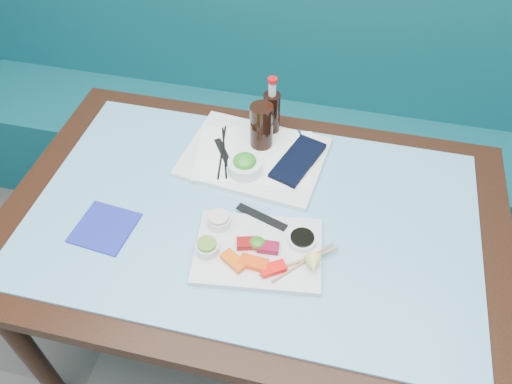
% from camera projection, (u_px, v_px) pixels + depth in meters
% --- Properties ---
extents(booth_bench, '(3.00, 0.56, 1.17)m').
position_uv_depth(booth_bench, '(297.00, 128.00, 2.21)').
color(booth_bench, '#0D4D55').
rests_on(booth_bench, ground).
extents(dining_table, '(1.40, 0.90, 0.75)m').
position_uv_depth(dining_table, '(253.00, 234.00, 1.45)').
color(dining_table, black).
rests_on(dining_table, ground).
extents(glass_top, '(1.22, 0.76, 0.01)m').
position_uv_depth(glass_top, '(253.00, 215.00, 1.38)').
color(glass_top, '#66ABCD').
rests_on(glass_top, dining_table).
extents(sashimi_plate, '(0.35, 0.27, 0.02)m').
position_uv_depth(sashimi_plate, '(258.00, 251.00, 1.28)').
color(sashimi_plate, silver).
rests_on(sashimi_plate, glass_top).
extents(salmon_left, '(0.08, 0.06, 0.02)m').
position_uv_depth(salmon_left, '(234.00, 261.00, 1.24)').
color(salmon_left, '#FA580A').
rests_on(salmon_left, sashimi_plate).
extents(salmon_mid, '(0.07, 0.04, 0.02)m').
position_uv_depth(salmon_mid, '(254.00, 263.00, 1.24)').
color(salmon_mid, '#F73E09').
rests_on(salmon_mid, sashimi_plate).
extents(salmon_right, '(0.07, 0.06, 0.02)m').
position_uv_depth(salmon_right, '(273.00, 269.00, 1.23)').
color(salmon_right, '#FF100A').
rests_on(salmon_right, sashimi_plate).
extents(tuna_left, '(0.06, 0.05, 0.02)m').
position_uv_depth(tuna_left, '(247.00, 243.00, 1.28)').
color(tuna_left, maroon).
rests_on(tuna_left, sashimi_plate).
extents(tuna_right, '(0.06, 0.04, 0.02)m').
position_uv_depth(tuna_right, '(268.00, 247.00, 1.27)').
color(tuna_right, maroon).
rests_on(tuna_right, sashimi_plate).
extents(seaweed_garnish, '(0.04, 0.04, 0.02)m').
position_uv_depth(seaweed_garnish, '(257.00, 243.00, 1.28)').
color(seaweed_garnish, '#32751B').
rests_on(seaweed_garnish, sashimi_plate).
extents(ramekin_wasabi, '(0.08, 0.08, 0.03)m').
position_uv_depth(ramekin_wasabi, '(207.00, 248.00, 1.27)').
color(ramekin_wasabi, silver).
rests_on(ramekin_wasabi, sashimi_plate).
extents(wasabi_fill, '(0.06, 0.06, 0.01)m').
position_uv_depth(wasabi_fill, '(207.00, 244.00, 1.25)').
color(wasabi_fill, '#5D8F2E').
rests_on(wasabi_fill, ramekin_wasabi).
extents(ramekin_ginger, '(0.06, 0.06, 0.03)m').
position_uv_depth(ramekin_ginger, '(219.00, 221.00, 1.32)').
color(ramekin_ginger, white).
rests_on(ramekin_ginger, sashimi_plate).
extents(ginger_fill, '(0.07, 0.07, 0.01)m').
position_uv_depth(ginger_fill, '(219.00, 217.00, 1.31)').
color(ginger_fill, beige).
rests_on(ginger_fill, ramekin_ginger).
extents(soy_dish, '(0.09, 0.09, 0.01)m').
position_uv_depth(soy_dish, '(302.00, 240.00, 1.29)').
color(soy_dish, white).
rests_on(soy_dish, sashimi_plate).
extents(soy_fill, '(0.07, 0.07, 0.01)m').
position_uv_depth(soy_fill, '(302.00, 237.00, 1.28)').
color(soy_fill, black).
rests_on(soy_fill, soy_dish).
extents(lemon_wedge, '(0.05, 0.05, 0.05)m').
position_uv_depth(lemon_wedge, '(313.00, 264.00, 1.22)').
color(lemon_wedge, '#EFDD71').
rests_on(lemon_wedge, sashimi_plate).
extents(chopstick_sleeve, '(0.15, 0.07, 0.00)m').
position_uv_depth(chopstick_sleeve, '(262.00, 217.00, 1.35)').
color(chopstick_sleeve, black).
rests_on(chopstick_sleeve, sashimi_plate).
extents(wooden_chopstick_a, '(0.18, 0.13, 0.01)m').
position_uv_depth(wooden_chopstick_a, '(300.00, 261.00, 1.25)').
color(wooden_chopstick_a, '#A8814F').
rests_on(wooden_chopstick_a, sashimi_plate).
extents(wooden_chopstick_b, '(0.14, 0.15, 0.01)m').
position_uv_depth(wooden_chopstick_b, '(304.00, 262.00, 1.25)').
color(wooden_chopstick_b, '#A7784E').
rests_on(wooden_chopstick_b, sashimi_plate).
extents(serving_tray, '(0.45, 0.35, 0.02)m').
position_uv_depth(serving_tray, '(254.00, 157.00, 1.52)').
color(serving_tray, silver).
rests_on(serving_tray, glass_top).
extents(paper_placemat, '(0.38, 0.29, 0.00)m').
position_uv_depth(paper_placemat, '(254.00, 155.00, 1.52)').
color(paper_placemat, white).
rests_on(paper_placemat, serving_tray).
extents(seaweed_bowl, '(0.11, 0.11, 0.04)m').
position_uv_depth(seaweed_bowl, '(245.00, 167.00, 1.45)').
color(seaweed_bowl, white).
rests_on(seaweed_bowl, serving_tray).
extents(seaweed_salad, '(0.07, 0.07, 0.03)m').
position_uv_depth(seaweed_salad, '(245.00, 161.00, 1.44)').
color(seaweed_salad, '#2D9021').
rests_on(seaweed_salad, seaweed_bowl).
extents(cola_glass, '(0.08, 0.08, 0.14)m').
position_uv_depth(cola_glass, '(262.00, 126.00, 1.50)').
color(cola_glass, black).
rests_on(cola_glass, serving_tray).
extents(navy_pouch, '(0.15, 0.22, 0.02)m').
position_uv_depth(navy_pouch, '(298.00, 160.00, 1.49)').
color(navy_pouch, black).
rests_on(navy_pouch, serving_tray).
extents(fork, '(0.04, 0.08, 0.01)m').
position_uv_depth(fork, '(302.00, 138.00, 1.56)').
color(fork, white).
rests_on(fork, serving_tray).
extents(black_chopstick_a, '(0.05, 0.23, 0.01)m').
position_uv_depth(black_chopstick_a, '(222.00, 152.00, 1.52)').
color(black_chopstick_a, black).
rests_on(black_chopstick_a, serving_tray).
extents(black_chopstick_b, '(0.08, 0.22, 0.01)m').
position_uv_depth(black_chopstick_b, '(224.00, 152.00, 1.52)').
color(black_chopstick_b, black).
rests_on(black_chopstick_b, serving_tray).
extents(tray_sleeve, '(0.09, 0.12, 0.00)m').
position_uv_depth(tray_sleeve, '(223.00, 152.00, 1.52)').
color(tray_sleeve, black).
rests_on(tray_sleeve, serving_tray).
extents(cola_bottle_body, '(0.06, 0.06, 0.15)m').
position_uv_depth(cola_bottle_body, '(272.00, 115.00, 1.55)').
color(cola_bottle_body, black).
rests_on(cola_bottle_body, glass_top).
extents(cola_bottle_neck, '(0.03, 0.03, 0.05)m').
position_uv_depth(cola_bottle_neck, '(272.00, 89.00, 1.48)').
color(cola_bottle_neck, silver).
rests_on(cola_bottle_neck, cola_bottle_body).
extents(cola_bottle_cap, '(0.04, 0.04, 0.01)m').
position_uv_depth(cola_bottle_cap, '(273.00, 80.00, 1.46)').
color(cola_bottle_cap, '#BE0B0E').
rests_on(cola_bottle_cap, cola_bottle_neck).
extents(blue_napkin, '(0.16, 0.16, 0.01)m').
position_uv_depth(blue_napkin, '(105.00, 228.00, 1.34)').
color(blue_napkin, navy).
rests_on(blue_napkin, glass_top).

